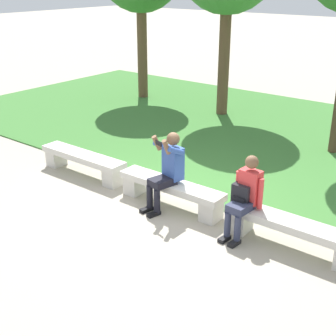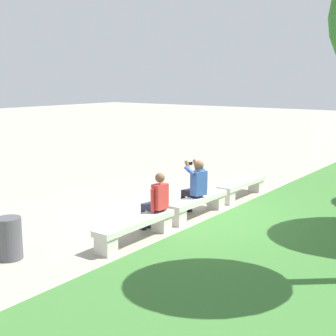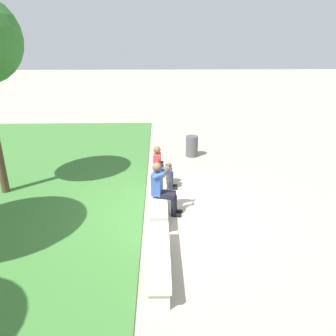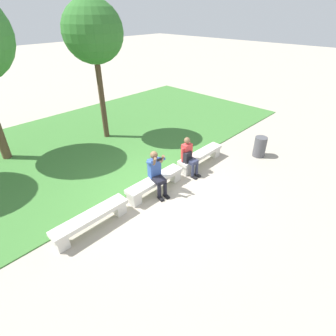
{
  "view_description": "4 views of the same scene",
  "coord_description": "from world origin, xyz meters",
  "px_view_note": "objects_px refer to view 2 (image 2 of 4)",
  "views": [
    {
      "loc": [
        4.41,
        -5.7,
        3.7
      ],
      "look_at": [
        -0.02,
        -0.05,
        0.71
      ],
      "focal_mm": 50.0,
      "sensor_mm": 36.0,
      "label": 1
    },
    {
      "loc": [
        8.78,
        5.68,
        3.11
      ],
      "look_at": [
        0.22,
        -0.68,
        1.09
      ],
      "focal_mm": 50.0,
      "sensor_mm": 36.0,
      "label": 2
    },
    {
      "loc": [
        -7.16,
        -0.03,
        4.03
      ],
      "look_at": [
        0.42,
        -0.23,
        1.02
      ],
      "focal_mm": 35.0,
      "sensor_mm": 36.0,
      "label": 3
    },
    {
      "loc": [
        -4.37,
        -4.69,
        4.74
      ],
      "look_at": [
        0.02,
        -0.5,
        1.01
      ],
      "focal_mm": 28.0,
      "sensor_mm": 36.0,
      "label": 4
    }
  ],
  "objects_px": {
    "bench_mid": "(136,227)",
    "person_distant": "(156,200)",
    "person_photographer": "(195,185)",
    "trash_bin": "(9,238)",
    "bench_main": "(242,186)",
    "backpack": "(159,202)",
    "bench_near": "(197,203)"
  },
  "relations": [
    {
      "from": "person_distant",
      "to": "bench_mid",
      "type": "bearing_deg",
      "value": 5.14
    },
    {
      "from": "bench_main",
      "to": "person_distant",
      "type": "bearing_deg",
      "value": -1.04
    },
    {
      "from": "bench_near",
      "to": "bench_mid",
      "type": "xyz_separation_m",
      "value": [
        2.19,
        0.0,
        0.0
      ]
    },
    {
      "from": "bench_mid",
      "to": "bench_main",
      "type": "bearing_deg",
      "value": 180.0
    },
    {
      "from": "bench_near",
      "to": "trash_bin",
      "type": "height_order",
      "value": "trash_bin"
    },
    {
      "from": "person_distant",
      "to": "trash_bin",
      "type": "distance_m",
      "value": 2.96
    },
    {
      "from": "bench_mid",
      "to": "person_photographer",
      "type": "height_order",
      "value": "person_photographer"
    },
    {
      "from": "bench_mid",
      "to": "backpack",
      "type": "relative_size",
      "value": 4.69
    },
    {
      "from": "person_photographer",
      "to": "bench_main",
      "type": "bearing_deg",
      "value": 178.03
    },
    {
      "from": "bench_main",
      "to": "bench_mid",
      "type": "height_order",
      "value": "same"
    },
    {
      "from": "bench_mid",
      "to": "person_photographer",
      "type": "distance_m",
      "value": 2.25
    },
    {
      "from": "person_photographer",
      "to": "person_distant",
      "type": "bearing_deg",
      "value": 0.35
    },
    {
      "from": "backpack",
      "to": "trash_bin",
      "type": "distance_m",
      "value": 3.03
    },
    {
      "from": "person_photographer",
      "to": "trash_bin",
      "type": "relative_size",
      "value": 1.76
    },
    {
      "from": "bench_mid",
      "to": "trash_bin",
      "type": "height_order",
      "value": "trash_bin"
    },
    {
      "from": "trash_bin",
      "to": "bench_near",
      "type": "bearing_deg",
      "value": 163.89
    },
    {
      "from": "bench_mid",
      "to": "backpack",
      "type": "distance_m",
      "value": 0.87
    },
    {
      "from": "bench_mid",
      "to": "person_distant",
      "type": "xyz_separation_m",
      "value": [
        -0.73,
        -0.07,
        0.37
      ]
    },
    {
      "from": "person_photographer",
      "to": "backpack",
      "type": "height_order",
      "value": "person_photographer"
    },
    {
      "from": "person_photographer",
      "to": "person_distant",
      "type": "height_order",
      "value": "person_photographer"
    },
    {
      "from": "bench_main",
      "to": "person_photographer",
      "type": "bearing_deg",
      "value": -1.97
    },
    {
      "from": "person_photographer",
      "to": "backpack",
      "type": "bearing_deg",
      "value": 1.08
    },
    {
      "from": "backpack",
      "to": "person_photographer",
      "type": "bearing_deg",
      "value": -178.92
    },
    {
      "from": "bench_main",
      "to": "trash_bin",
      "type": "bearing_deg",
      "value": -10.73
    },
    {
      "from": "bench_near",
      "to": "person_distant",
      "type": "height_order",
      "value": "person_distant"
    },
    {
      "from": "person_distant",
      "to": "backpack",
      "type": "bearing_deg",
      "value": 165.8
    },
    {
      "from": "person_photographer",
      "to": "bench_mid",
      "type": "bearing_deg",
      "value": 1.95
    },
    {
      "from": "trash_bin",
      "to": "person_photographer",
      "type": "bearing_deg",
      "value": 164.88
    },
    {
      "from": "person_distant",
      "to": "trash_bin",
      "type": "height_order",
      "value": "person_distant"
    },
    {
      "from": "bench_near",
      "to": "person_photographer",
      "type": "xyz_separation_m",
      "value": [
        -0.01,
        -0.08,
        0.43
      ]
    },
    {
      "from": "bench_near",
      "to": "bench_main",
      "type": "bearing_deg",
      "value": 180.0
    },
    {
      "from": "bench_mid",
      "to": "person_distant",
      "type": "height_order",
      "value": "person_distant"
    }
  ]
}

